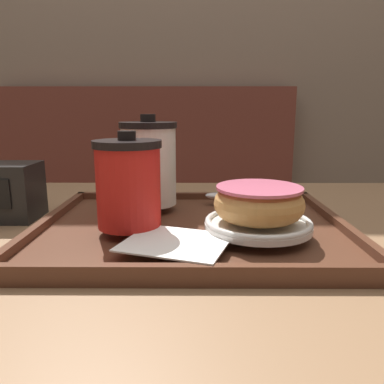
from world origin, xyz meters
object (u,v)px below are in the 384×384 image
coffee_cup_rear (149,163)px  napkin_dispenser (2,191)px  coffee_cup_front (128,183)px  donut_chocolate_glazed (259,203)px  spoon (226,196)px

coffee_cup_rear → napkin_dispenser: coffee_cup_rear is taller
coffee_cup_rear → napkin_dispenser: 0.25m
coffee_cup_front → donut_chocolate_glazed: 0.18m
donut_chocolate_glazed → napkin_dispenser: napkin_dispenser is taller
spoon → napkin_dispenser: bearing=12.2°
coffee_cup_front → coffee_cup_rear: 0.13m
coffee_cup_front → napkin_dispenser: bearing=154.1°
coffee_cup_front → spoon: (0.15, 0.16, -0.06)m
coffee_cup_front → coffee_cup_rear: size_ratio=0.86×
coffee_cup_rear → spoon: bearing=14.6°
coffee_cup_front → napkin_dispenser: (-0.24, 0.12, -0.04)m
coffee_cup_rear → coffee_cup_front: bearing=-95.9°
coffee_cup_front → donut_chocolate_glazed: size_ratio=1.08×
coffee_cup_rear → napkin_dispenser: size_ratio=1.28×
coffee_cup_front → donut_chocolate_glazed: (0.18, -0.01, -0.02)m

